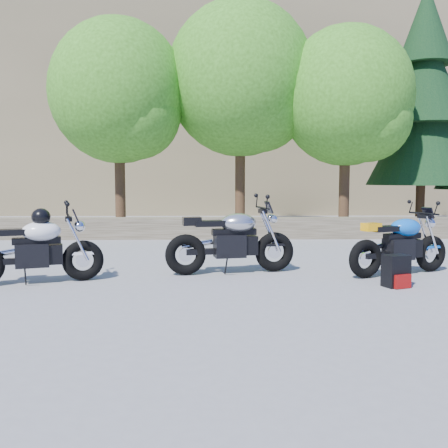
{
  "coord_description": "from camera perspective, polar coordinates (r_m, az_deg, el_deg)",
  "views": [
    {
      "loc": [
        0.03,
        -6.49,
        1.42
      ],
      "look_at": [
        0.2,
        1.0,
        0.75
      ],
      "focal_mm": 40.0,
      "sensor_mm": 36.0,
      "label": 1
    }
  ],
  "objects": [
    {
      "name": "conifer_near",
      "position": [
        16.09,
        21.85,
        12.82
      ],
      "size": [
        3.17,
        3.17,
        7.06
      ],
      "color": "#382314",
      "rests_on": "ground"
    },
    {
      "name": "blue_bike",
      "position": [
        7.88,
        19.5,
        -2.27
      ],
      "size": [
        1.74,
        0.87,
        0.92
      ],
      "rotation": [
        0.0,
        0.0,
        0.4
      ],
      "color": "black",
      "rests_on": "ground"
    },
    {
      "name": "hillside",
      "position": [
        35.15,
        3.72,
        15.05
      ],
      "size": [
        80.0,
        30.0,
        15.0
      ],
      "primitive_type": "cube",
      "color": "brown",
      "rests_on": "ground"
    },
    {
      "name": "silver_bike",
      "position": [
        7.54,
        0.9,
        -2.0
      ],
      "size": [
        1.99,
        0.67,
        1.0
      ],
      "rotation": [
        0.0,
        0.0,
        0.19
      ],
      "color": "black",
      "rests_on": "ground"
    },
    {
      "name": "tree_decid_left",
      "position": [
        14.02,
        -11.58,
        14.09
      ],
      "size": [
        3.67,
        3.67,
        5.62
      ],
      "color": "#382314",
      "rests_on": "ground"
    },
    {
      "name": "stone_wall",
      "position": [
        12.05,
        -1.42,
        -0.47
      ],
      "size": [
        22.0,
        0.55,
        0.5
      ],
      "primitive_type": "cube",
      "color": "brown",
      "rests_on": "ground"
    },
    {
      "name": "ground",
      "position": [
        6.65,
        -1.55,
        -7.23
      ],
      "size": [
        90.0,
        90.0,
        0.0
      ],
      "primitive_type": "plane",
      "color": "gray",
      "rests_on": "ground"
    },
    {
      "name": "backpack",
      "position": [
        7.0,
        19.09,
        -5.15
      ],
      "size": [
        0.37,
        0.35,
        0.43
      ],
      "rotation": [
        0.0,
        0.0,
        0.35
      ],
      "color": "black",
      "rests_on": "ground"
    },
    {
      "name": "tree_decid_right",
      "position": [
        14.08,
        14.27,
        13.44
      ],
      "size": [
        3.54,
        3.54,
        5.41
      ],
      "color": "#382314",
      "rests_on": "ground"
    },
    {
      "name": "tree_decid_mid",
      "position": [
        14.3,
        2.34,
        15.66
      ],
      "size": [
        4.08,
        4.08,
        6.24
      ],
      "color": "#382314",
      "rests_on": "ground"
    },
    {
      "name": "white_bike",
      "position": [
        7.26,
        -21.01,
        -2.46
      ],
      "size": [
        1.82,
        0.78,
        1.03
      ],
      "rotation": [
        0.0,
        0.0,
        0.31
      ],
      "color": "black",
      "rests_on": "ground"
    }
  ]
}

